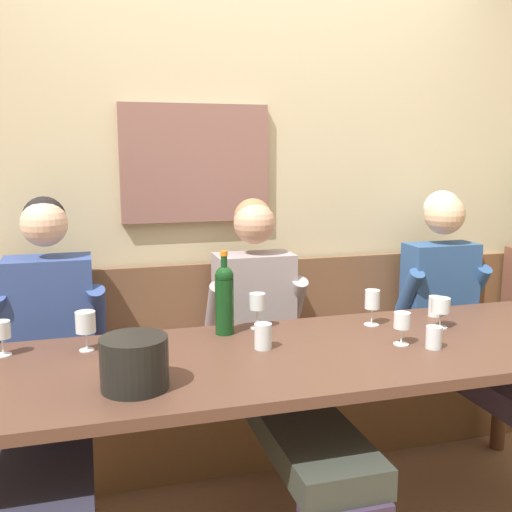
# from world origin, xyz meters

# --- Properties ---
(room_wall_back) EXTENTS (6.80, 0.12, 2.80)m
(room_wall_back) POSITION_xyz_m (-0.00, 1.09, 1.40)
(room_wall_back) COLOR beige
(room_wall_back) RESTS_ON ground
(wood_wainscot_panel) EXTENTS (6.80, 0.03, 0.90)m
(wood_wainscot_panel) POSITION_xyz_m (0.00, 1.04, 0.45)
(wood_wainscot_panel) COLOR brown
(wood_wainscot_panel) RESTS_ON ground
(wall_bench) EXTENTS (2.77, 0.42, 0.94)m
(wall_bench) POSITION_xyz_m (0.00, 0.83, 0.28)
(wall_bench) COLOR brown
(wall_bench) RESTS_ON ground
(dining_table) EXTENTS (2.47, 0.83, 0.75)m
(dining_table) POSITION_xyz_m (0.00, 0.14, 0.68)
(dining_table) COLOR #513428
(dining_table) RESTS_ON ground
(person_left_seat) EXTENTS (0.48, 1.26, 1.31)m
(person_left_seat) POSITION_xyz_m (-0.97, 0.47, 0.64)
(person_left_seat) COLOR #362E31
(person_left_seat) RESTS_ON ground
(person_center_right_seat) EXTENTS (0.48, 1.26, 1.28)m
(person_center_right_seat) POSITION_xyz_m (-0.03, 0.46, 0.62)
(person_center_right_seat) COLOR #32273E
(person_center_right_seat) RESTS_ON ground
(person_right_seat) EXTENTS (0.48, 1.27, 1.29)m
(person_right_seat) POSITION_xyz_m (1.00, 0.45, 0.63)
(person_right_seat) COLOR #282A2F
(person_right_seat) RESTS_ON ground
(ice_bucket) EXTENTS (0.22, 0.22, 0.17)m
(ice_bucket) POSITION_xyz_m (-0.67, -0.05, 0.84)
(ice_bucket) COLOR black
(ice_bucket) RESTS_ON dining_table
(wine_bottle_clear_water) EXTENTS (0.08, 0.08, 0.35)m
(wine_bottle_clear_water) POSITION_xyz_m (-0.27, 0.43, 0.91)
(wine_bottle_clear_water) COLOR #123C17
(wine_bottle_clear_water) RESTS_ON dining_table
(wine_glass_left_end) EXTENTS (0.08, 0.08, 0.15)m
(wine_glass_left_end) POSITION_xyz_m (-0.82, 0.37, 0.86)
(wine_glass_left_end) COLOR silver
(wine_glass_left_end) RESTS_ON dining_table
(wine_glass_center_front) EXTENTS (0.06, 0.06, 0.13)m
(wine_glass_center_front) POSITION_xyz_m (-1.12, 0.40, 0.85)
(wine_glass_center_front) COLOR silver
(wine_glass_center_front) RESTS_ON dining_table
(wine_glass_near_bucket) EXTENTS (0.07, 0.07, 0.15)m
(wine_glass_near_bucket) POSITION_xyz_m (-0.12, 0.46, 0.86)
(wine_glass_near_bucket) COLOR silver
(wine_glass_near_bucket) RESTS_ON dining_table
(wine_glass_by_bottle) EXTENTS (0.06, 0.06, 0.13)m
(wine_glass_by_bottle) POSITION_xyz_m (0.36, 0.10, 0.84)
(wine_glass_by_bottle) COLOR silver
(wine_glass_by_bottle) RESTS_ON dining_table
(wine_glass_right_end) EXTENTS (0.07, 0.07, 0.16)m
(wine_glass_right_end) POSITION_xyz_m (0.37, 0.37, 0.86)
(wine_glass_right_end) COLOR silver
(wine_glass_right_end) RESTS_ON dining_table
(wine_glass_mid_left) EXTENTS (0.08, 0.08, 0.13)m
(wine_glass_mid_left) POSITION_xyz_m (0.64, 0.25, 0.84)
(wine_glass_mid_left) COLOR silver
(wine_glass_mid_left) RESTS_ON dining_table
(water_tumbler_left) EXTENTS (0.07, 0.07, 0.10)m
(water_tumbler_left) POSITION_xyz_m (-0.17, 0.20, 0.80)
(water_tumbler_left) COLOR silver
(water_tumbler_left) RESTS_ON dining_table
(water_tumbler_right) EXTENTS (0.06, 0.06, 0.09)m
(water_tumbler_right) POSITION_xyz_m (0.46, 0.03, 0.79)
(water_tumbler_right) COLOR silver
(water_tumbler_right) RESTS_ON dining_table
(water_tumbler_center) EXTENTS (0.06, 0.06, 0.09)m
(water_tumbler_center) POSITION_xyz_m (0.72, 0.42, 0.80)
(water_tumbler_center) COLOR silver
(water_tumbler_center) RESTS_ON dining_table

